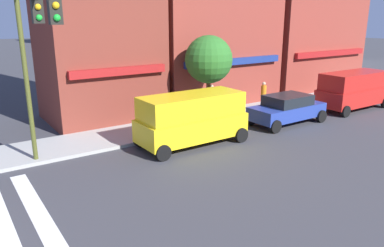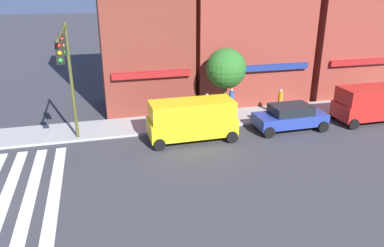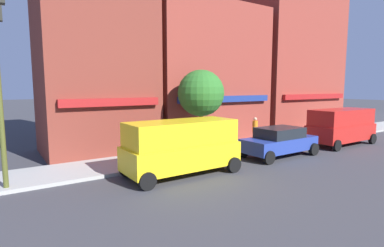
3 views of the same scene
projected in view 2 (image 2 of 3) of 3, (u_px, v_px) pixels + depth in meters
storefront_row at (269, 10)px, 27.36m from camera, size 24.44×5.30×15.42m
traffic_signal at (67, 64)px, 18.28m from camera, size 0.32×5.61×6.66m
van_yellow at (192, 119)px, 21.33m from camera, size 5.02×2.22×2.34m
sedan_blue at (290, 117)px, 22.97m from camera, size 4.42×2.02×1.59m
van_red at (374, 102)px, 24.22m from camera, size 5.00×2.22×2.34m
pedestrian_blue_shirt at (231, 100)px, 25.31m from camera, size 0.32×0.32×1.77m
pedestrian_green_top at (207, 106)px, 24.15m from camera, size 0.32×0.32×1.77m
pedestrian_orange_vest at (280, 101)px, 25.13m from camera, size 0.32×0.32×1.77m
street_tree at (226, 69)px, 23.80m from camera, size 2.57×2.57×4.57m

